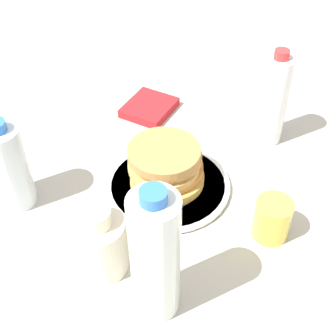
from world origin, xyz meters
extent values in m
plane|color=#BCB7AD|center=(0.00, 0.00, 0.00)|extent=(4.00, 4.00, 0.00)
cylinder|color=white|center=(0.03, 0.02, 0.01)|extent=(0.23, 0.23, 0.01)
cylinder|color=white|center=(0.03, 0.02, 0.01)|extent=(0.25, 0.25, 0.01)
cylinder|color=tan|center=(0.04, 0.02, 0.02)|extent=(0.14, 0.14, 0.01)
cylinder|color=#BC9142|center=(0.03, 0.03, 0.03)|extent=(0.14, 0.14, 0.02)
cylinder|color=#C17A39|center=(0.03, 0.02, 0.05)|extent=(0.14, 0.14, 0.02)
cylinder|color=tan|center=(0.04, 0.02, 0.06)|extent=(0.14, 0.14, 0.01)
cylinder|color=tan|center=(0.03, 0.01, 0.08)|extent=(0.14, 0.14, 0.02)
cylinder|color=#B88347|center=(0.04, 0.02, 0.09)|extent=(0.14, 0.14, 0.02)
cylinder|color=yellow|center=(-0.03, 0.23, 0.04)|extent=(0.07, 0.07, 0.08)
cylinder|color=beige|center=(0.24, 0.08, 0.05)|extent=(0.09, 0.09, 0.11)
cylinder|color=beige|center=(0.24, 0.08, 0.12)|extent=(0.05, 0.05, 0.03)
cylinder|color=silver|center=(0.27, -0.15, 0.09)|extent=(0.07, 0.07, 0.17)
cylinder|color=silver|center=(0.22, 0.20, 0.12)|extent=(0.07, 0.07, 0.24)
cylinder|color=blue|center=(0.22, 0.20, 0.25)|extent=(0.04, 0.04, 0.02)
cylinder|color=white|center=(-0.24, 0.05, 0.10)|extent=(0.06, 0.06, 0.20)
cylinder|color=red|center=(-0.24, 0.05, 0.21)|extent=(0.03, 0.03, 0.02)
cube|color=red|center=(-0.11, -0.20, 0.01)|extent=(0.14, 0.14, 0.02)
camera|label=1|loc=(0.47, 0.50, 0.67)|focal=50.00mm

